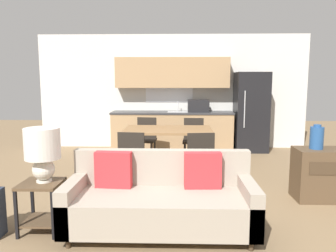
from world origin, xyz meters
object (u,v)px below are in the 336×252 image
Objects in this scene: side_table at (42,199)px; vase at (317,138)px; table_lamp at (43,149)px; credenza at (331,174)px; dining_table at (168,132)px; dining_chair_far_left at (146,137)px; dining_chair_far_right at (194,138)px; dining_chair_near_left at (133,156)px; couch at (161,200)px; dining_chair_near_right at (199,157)px; refrigerator at (251,112)px.

side_table is 3.52m from vase.
credenza is (3.51, 1.03, -0.54)m from table_lamp.
table_lamp reaches higher than dining_table.
dining_table reaches higher than side_table.
credenza is at bearing -30.47° from dining_chair_far_left.
side_table is 3.34m from dining_chair_far_left.
dining_chair_far_right is at bearing 60.77° from table_lamp.
vase is 2.60m from dining_chair_near_left.
dining_table is 2.63m from credenza.
credenza is (3.54, 1.05, -0.01)m from side_table.
dining_chair_far_right reaches higher than couch.
table_lamp reaches higher than credenza.
dining_chair_near_right is (0.98, -1.76, 0.00)m from dining_chair_far_left.
dining_chair_far_right is at bearing 80.81° from couch.
refrigerator is 4.59m from couch.
refrigerator reaches higher than couch.
dining_chair_near_right is (0.50, -0.87, -0.23)m from dining_table.
vase is 2.63m from dining_chair_far_right.
dining_chair_far_left is (-0.48, 0.88, -0.23)m from dining_table.
dining_chair_near_right is (-1.54, 0.42, -0.38)m from vase.
refrigerator is 2.63m from dining_table.
dining_chair_far_left is (-0.47, 3.18, 0.14)m from couch.
dining_table is 1.03m from dining_chair_near_right.
dining_chair_near_left reaches higher than side_table.
dining_chair_far_left is (-2.52, 2.17, -0.38)m from vase.
credenza is 0.55m from vase.
dining_chair_far_right reaches higher than dining_table.
dining_chair_far_left is (-2.33, -0.97, -0.42)m from refrigerator.
dining_chair_far_left is at bearing 141.46° from credenza.
side_table is 2.32m from dining_chair_near_right.
dining_chair_near_left is 1.00m from dining_chair_near_right.
dining_chair_far_left is at bearing 76.40° from table_lamp.
refrigerator is at bearing -123.11° from dining_chair_near_right.
dining_chair_near_right is at bearing -86.43° from dining_chair_far_right.
dining_table is 1.58× the size of credenza.
dining_chair_near_right is (1.78, 1.48, 0.12)m from side_table.
dining_chair_near_right and dining_chair_far_right have the same top height.
dining_chair_near_right reaches higher than dining_table.
side_table is 0.63× the size of dining_chair_far_right.
dining_table is at bearing -53.45° from dining_chair_far_left.
dining_chair_far_right is (-1.55, 2.09, -0.38)m from vase.
dining_chair_far_right is at bearing 3.15° from dining_chair_far_left.
dining_chair_far_left and dining_chair_near_right have the same top height.
dining_chair_near_left is 1.00× the size of dining_chair_far_right.
credenza is at bearing -46.48° from dining_chair_far_right.
table_lamp is 3.33m from dining_chair_far_left.
dining_chair_near_right reaches higher than credenza.
dining_table is at bearing 89.80° from couch.
dining_chair_near_left is at bearing -7.99° from dining_chair_near_right.
couch is 2.28× the size of dining_chair_far_right.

